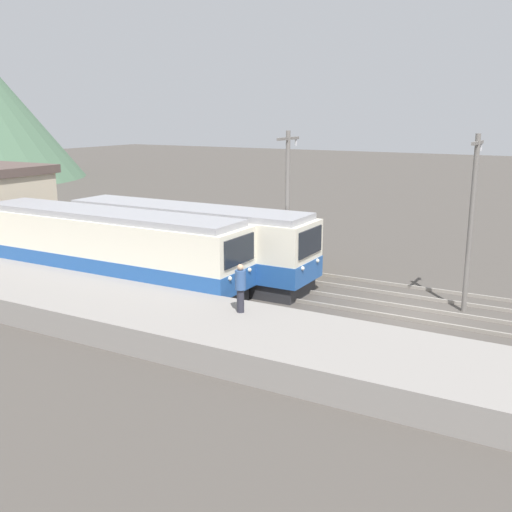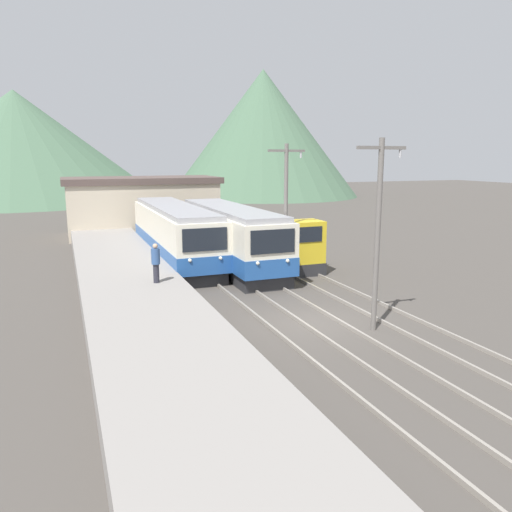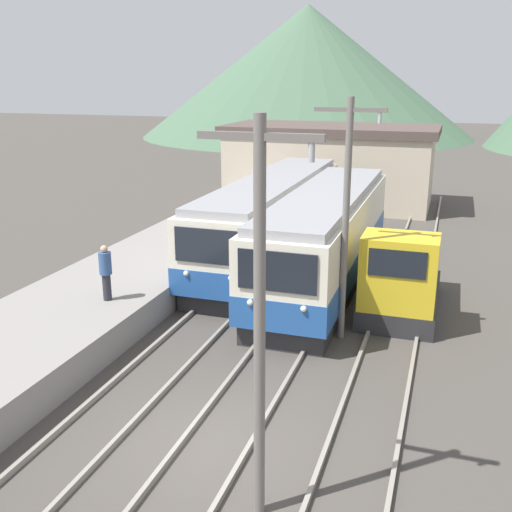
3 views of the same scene
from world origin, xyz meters
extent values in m
plane|color=#47423D|center=(0.00, 0.00, 0.00)|extent=(200.00, 200.00, 0.00)
cube|color=gray|center=(-3.32, 0.00, 0.07)|extent=(0.10, 60.00, 0.14)
cube|color=gray|center=(-1.88, 0.00, 0.07)|extent=(0.10, 60.00, 0.14)
cube|color=gray|center=(-0.52, 0.00, 0.07)|extent=(0.10, 60.00, 0.14)
cube|color=gray|center=(0.92, 0.00, 0.07)|extent=(0.10, 60.00, 0.14)
cube|color=gray|center=(2.48, 0.00, 0.07)|extent=(0.10, 60.00, 0.14)
cube|color=gray|center=(3.92, 0.00, 0.07)|extent=(0.10, 60.00, 0.14)
cube|color=#28282B|center=(-2.60, 13.47, 0.35)|extent=(2.58, 13.53, 0.70)
cube|color=silver|center=(-2.60, 13.47, 1.98)|extent=(2.80, 14.09, 2.56)
cube|color=#235199|center=(-2.60, 13.47, 1.16)|extent=(2.84, 14.13, 0.92)
cube|color=black|center=(-2.60, 6.39, 2.49)|extent=(2.24, 0.06, 1.12)
sphere|color=silver|center=(-3.37, 6.38, 1.52)|extent=(0.18, 0.18, 0.18)
sphere|color=silver|center=(-1.83, 6.38, 1.52)|extent=(0.18, 0.18, 0.18)
cube|color=#939399|center=(-2.60, 13.47, 3.40)|extent=(2.46, 13.53, 0.28)
cube|color=#28282B|center=(0.20, 11.05, 0.35)|extent=(2.58, 12.39, 0.70)
cube|color=silver|center=(0.20, 11.05, 1.99)|extent=(2.80, 12.90, 2.59)
cube|color=#235199|center=(0.20, 11.05, 1.17)|extent=(2.84, 12.94, 0.93)
cube|color=black|center=(0.20, 4.56, 2.51)|extent=(2.24, 0.06, 1.14)
sphere|color=silver|center=(-0.57, 4.55, 1.53)|extent=(0.18, 0.18, 0.18)
sphere|color=silver|center=(0.97, 4.55, 1.53)|extent=(0.18, 0.18, 0.18)
cube|color=#939399|center=(0.20, 11.05, 3.43)|extent=(2.46, 12.39, 0.28)
cube|color=#28282B|center=(3.20, 9.35, 0.35)|extent=(2.40, 5.04, 0.70)
cube|color=gold|center=(3.20, 7.64, 1.85)|extent=(2.28, 1.61, 2.30)
cube|color=black|center=(3.20, 6.81, 2.36)|extent=(1.68, 0.04, 0.83)
cube|color=gold|center=(3.20, 10.16, 1.40)|extent=(1.92, 3.32, 1.40)
cylinder|color=black|center=(3.20, 10.16, 2.35)|extent=(0.16, 0.16, 0.50)
cylinder|color=slate|center=(1.70, -1.61, 3.54)|extent=(0.20, 0.20, 7.08)
cube|color=slate|center=(1.70, -1.61, 6.73)|extent=(2.00, 0.12, 0.12)
cylinder|color=#B2B2B7|center=(2.50, -1.61, 6.53)|extent=(0.10, 0.10, 0.30)
cylinder|color=slate|center=(1.70, 6.42, 3.54)|extent=(0.20, 0.20, 7.08)
cube|color=slate|center=(1.70, 6.42, 6.73)|extent=(2.00, 0.12, 0.12)
cylinder|color=#B2B2B7|center=(2.50, 6.42, 6.53)|extent=(0.10, 0.10, 0.30)
cylinder|color=#282833|center=(-5.29, 4.75, 1.39)|extent=(0.26, 0.26, 0.84)
cylinder|color=#335184|center=(-5.29, 4.75, 2.16)|extent=(0.38, 0.38, 0.69)
sphere|color=tan|center=(-5.29, 4.75, 2.61)|extent=(0.22, 0.22, 0.22)
cube|color=beige|center=(-2.67, 26.00, 2.15)|extent=(12.00, 6.00, 4.30)
cube|color=#51423D|center=(-2.67, 26.00, 4.55)|extent=(12.60, 6.30, 0.50)
cone|color=#47664C|center=(-14.82, 69.64, 8.26)|extent=(43.29, 43.29, 16.52)
camera|label=1|loc=(-22.55, -5.60, 7.82)|focal=42.00mm
camera|label=2|loc=(-8.90, -16.74, 6.38)|focal=35.00mm
camera|label=3|loc=(4.50, -10.27, 7.59)|focal=42.00mm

